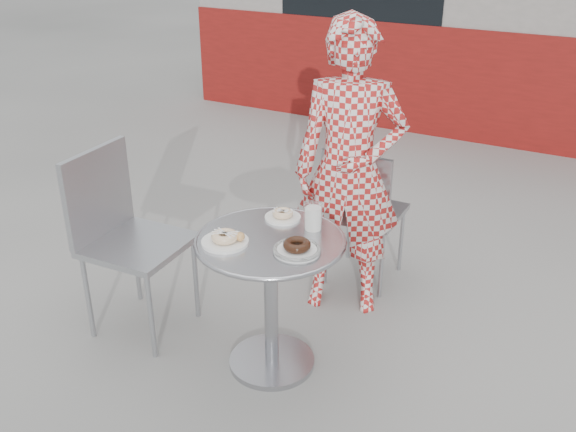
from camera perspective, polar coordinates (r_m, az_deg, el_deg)
The scene contains 9 objects.
ground at distance 3.13m, azimuth -0.38°, elevation -12.77°, with size 60.00×60.00×0.00m, color #A19F99.
bistro_table at distance 2.83m, azimuth -1.54°, elevation -4.95°, with size 0.66×0.66×0.67m.
chair_far at distance 3.66m, azimuth 6.74°, elevation -2.02°, with size 0.39×0.40×0.81m.
chair_left at distance 3.29m, azimuth -13.05°, elevation -5.32°, with size 0.47×0.46×0.93m.
seated_person at distance 3.21m, azimuth 5.47°, elevation 3.97°, with size 0.56×0.36×1.52m, color #A81B19.
plate_far at distance 2.92m, azimuth -0.47°, elevation 0.08°, with size 0.16×0.16×0.04m.
plate_near at distance 2.71m, azimuth -5.56°, elevation -2.04°, with size 0.20×0.20×0.05m.
plate_checker at distance 2.64m, azimuth 0.80°, elevation -2.89°, with size 0.20×0.20×0.05m.
milk_cup at distance 2.81m, azimuth 2.25°, elevation -0.11°, with size 0.08×0.08×0.13m.
Camera 1 is at (1.19, -2.14, 1.95)m, focal length 40.00 mm.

